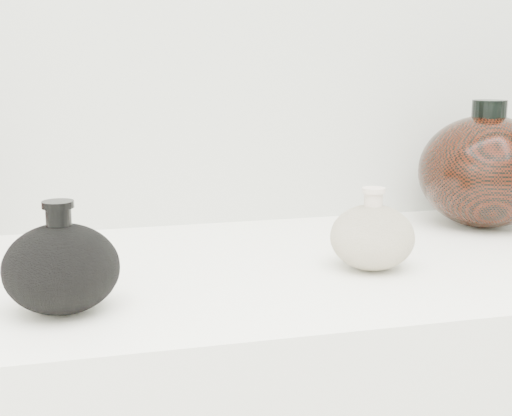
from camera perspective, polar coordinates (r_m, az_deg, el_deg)
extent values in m
cube|color=white|center=(0.91, -3.51, -5.69)|extent=(1.20, 0.50, 0.03)
ellipsoid|color=black|center=(0.77, -15.30, -4.69)|extent=(0.16, 0.16, 0.09)
cylinder|color=black|center=(0.75, -15.52, -0.77)|extent=(0.03, 0.03, 0.03)
cylinder|color=black|center=(0.75, -15.57, 0.28)|extent=(0.04, 0.04, 0.01)
ellipsoid|color=#C7B697|center=(0.90, 9.28, -2.32)|extent=(0.11, 0.11, 0.08)
cylinder|color=beige|center=(0.89, 9.38, 0.63)|extent=(0.02, 0.02, 0.02)
cylinder|color=beige|center=(0.89, 9.40, 1.41)|extent=(0.03, 0.03, 0.01)
ellipsoid|color=black|center=(1.17, 17.87, 2.80)|extent=(0.27, 0.27, 0.18)
cylinder|color=black|center=(1.16, 18.16, 7.40)|extent=(0.07, 0.07, 0.03)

